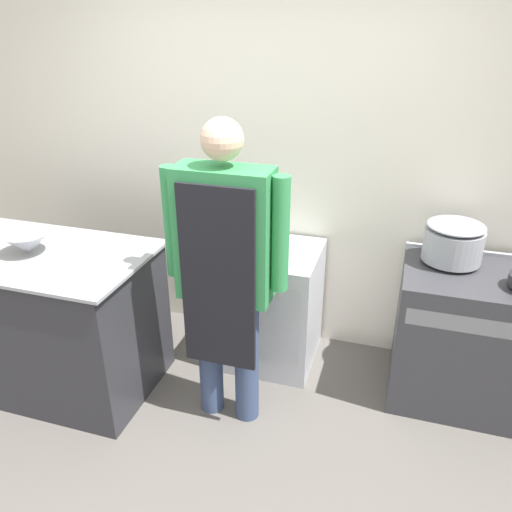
# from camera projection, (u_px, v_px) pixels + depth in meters

# --- Properties ---
(ground_plane) EXTENTS (14.00, 14.00, 0.00)m
(ground_plane) POSITION_uv_depth(u_px,v_px,m) (185.00, 504.00, 2.47)
(ground_plane) COLOR #5B5651
(wall_back) EXTENTS (8.00, 0.05, 2.70)m
(wall_back) POSITION_uv_depth(u_px,v_px,m) (276.00, 156.00, 3.31)
(wall_back) COLOR silver
(wall_back) RESTS_ON ground_plane
(prep_counter) EXTENTS (1.31, 0.80, 0.93)m
(prep_counter) POSITION_uv_depth(u_px,v_px,m) (52.00, 319.00, 3.15)
(prep_counter) COLOR #2D2D33
(prep_counter) RESTS_ON ground_plane
(stove) EXTENTS (0.93, 0.63, 0.88)m
(stove) POSITION_uv_depth(u_px,v_px,m) (475.00, 339.00, 3.01)
(stove) COLOR #38383D
(stove) RESTS_ON ground_plane
(fridge_unit) EXTENTS (0.57, 0.59, 0.82)m
(fridge_unit) POSITION_uv_depth(u_px,v_px,m) (274.00, 306.00, 3.39)
(fridge_unit) COLOR silver
(fridge_unit) RESTS_ON ground_plane
(person_cook) EXTENTS (0.68, 0.24, 1.77)m
(person_cook) POSITION_uv_depth(u_px,v_px,m) (225.00, 262.00, 2.63)
(person_cook) COLOR #38476B
(person_cook) RESTS_ON ground_plane
(mixing_bowl) EXTENTS (0.27, 0.27, 0.13)m
(mixing_bowl) POSITION_uv_depth(u_px,v_px,m) (28.00, 243.00, 2.91)
(mixing_bowl) COLOR #9EA0A8
(mixing_bowl) RESTS_ON prep_counter
(stock_pot) EXTENTS (0.34, 0.34, 0.25)m
(stock_pot) POSITION_uv_depth(u_px,v_px,m) (454.00, 241.00, 2.91)
(stock_pot) COLOR #9EA0A8
(stock_pot) RESTS_ON stove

